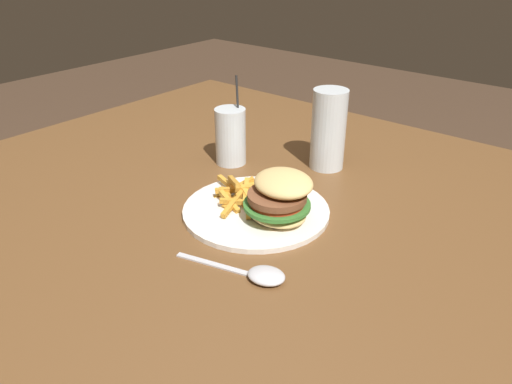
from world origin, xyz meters
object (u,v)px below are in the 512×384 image
meal_plate_near (267,203)px  beer_glass (328,132)px  spoon (262,275)px  juice_glass (231,139)px

meal_plate_near → beer_glass: beer_glass is taller
meal_plate_near → spoon: (0.11, -0.15, -0.02)m
beer_glass → juice_glass: (-0.18, -0.12, -0.03)m
spoon → beer_glass: bearing=94.8°
beer_glass → spoon: 0.45m
meal_plate_near → beer_glass: size_ratio=1.56×
spoon → juice_glass: bearing=123.4°
juice_glass → spoon: (0.33, -0.29, -0.05)m
beer_glass → spoon: bearing=-70.3°
meal_plate_near → beer_glass: bearing=98.2°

